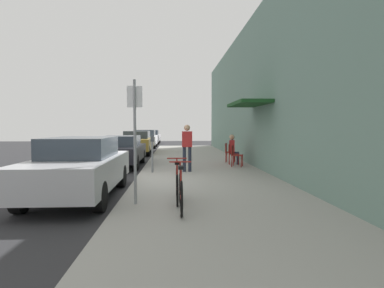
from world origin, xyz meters
The scene contains 17 objects.
ground_plane centered at (0.00, 0.00, 0.00)m, with size 60.00×60.00×0.00m, color #2D2D30.
sidewalk_slab centered at (2.25, 2.00, 0.06)m, with size 4.50×32.00×0.12m, color #9E9B93.
building_facade centered at (4.65, 2.00, 3.19)m, with size 1.40×32.00×6.40m.
parked_car_0 centered at (-1.10, -1.75, 0.76)m, with size 1.80×4.40×1.48m.
parked_car_1 centered at (-1.10, 4.47, 0.71)m, with size 1.80×4.40×1.35m.
parked_car_2 centered at (-1.10, 10.79, 0.76)m, with size 1.80×4.40×1.48m.
parked_car_3 centered at (-1.10, 17.10, 0.77)m, with size 1.80×4.40×1.49m.
parked_car_4 centered at (-1.10, 23.45, 0.73)m, with size 1.80×4.40×1.41m.
parking_meter centered at (0.45, 1.72, 0.89)m, with size 0.12×0.10×1.32m.
street_sign centered at (0.40, -2.96, 1.64)m, with size 0.32×0.06×2.60m.
bicycle_0 centered at (1.34, -3.50, 0.48)m, with size 0.46×1.71×0.90m.
bicycle_1 centered at (1.28, -2.73, 0.48)m, with size 0.46×1.71×0.90m.
cafe_chair_0 centered at (3.73, 3.26, 0.62)m, with size 0.56×0.56×0.87m.
cafe_chair_1 centered at (3.73, 4.03, 0.62)m, with size 0.50×0.50×0.87m.
seated_patron_1 centered at (3.79, 4.02, 0.82)m, with size 0.47×0.41×1.29m.
cafe_chair_2 centered at (3.73, 4.82, 0.62)m, with size 0.54×0.54×0.87m.
pedestrian_standing centered at (1.69, 1.84, 1.12)m, with size 0.36×0.22×1.70m.
Camera 1 is at (1.20, -9.71, 1.74)m, focal length 30.04 mm.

